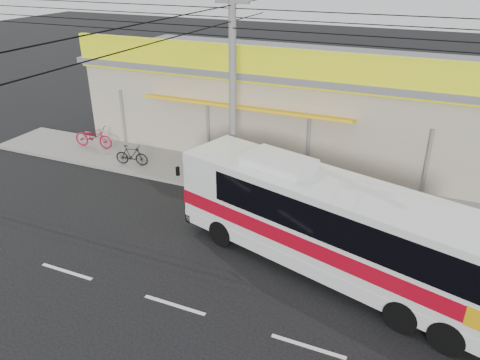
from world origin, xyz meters
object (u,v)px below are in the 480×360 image
at_px(motorbike_dark, 132,155).
at_px(coach_bus, 345,227).
at_px(utility_pole, 232,21).
at_px(motorbike_red, 93,137).

bearing_deg(motorbike_dark, coach_bus, -122.95).
bearing_deg(motorbike_dark, utility_pole, -110.85).
bearing_deg(motorbike_red, motorbike_dark, -115.13).
distance_m(motorbike_dark, utility_pole, 8.70).
distance_m(motorbike_red, motorbike_dark, 3.36).
height_order(coach_bus, utility_pole, utility_pole).
xyz_separation_m(motorbike_red, motorbike_dark, (3.16, -1.12, -0.08)).
height_order(motorbike_dark, utility_pole, utility_pole).
xyz_separation_m(motorbike_dark, utility_pole, (5.75, -1.01, 6.45)).
bearing_deg(utility_pole, coach_bus, -33.32).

